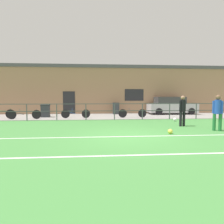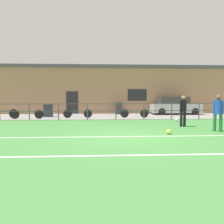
% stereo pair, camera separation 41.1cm
% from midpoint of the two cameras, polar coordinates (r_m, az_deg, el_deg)
% --- Properties ---
extents(ground, '(60.00, 44.00, 0.04)m').
position_cam_midpoint_polar(ground, '(8.63, 5.21, -6.88)').
color(ground, '#478C42').
extents(field_line_touchline, '(36.00, 0.11, 0.00)m').
position_cam_midpoint_polar(field_line_touchline, '(8.58, 5.26, -6.80)').
color(field_line_touchline, white).
rests_on(field_line_touchline, ground).
extents(field_line_hash, '(36.00, 0.11, 0.00)m').
position_cam_midpoint_polar(field_line_hash, '(6.00, 8.95, -11.75)').
color(field_line_hash, white).
rests_on(field_line_hash, ground).
extents(pavement_strip, '(48.00, 5.00, 0.02)m').
position_cam_midpoint_polar(pavement_strip, '(17.00, 1.19, -1.16)').
color(pavement_strip, gray).
rests_on(pavement_strip, ground).
extents(perimeter_fence, '(36.07, 0.07, 1.15)m').
position_cam_midpoint_polar(perimeter_fence, '(14.46, 1.90, 0.78)').
color(perimeter_fence, '#474C51').
rests_on(perimeter_fence, ground).
extents(clubhouse_facade, '(28.00, 2.56, 4.61)m').
position_cam_midpoint_polar(clubhouse_facade, '(20.62, 0.47, 6.23)').
color(clubhouse_facade, '#A37A5B').
rests_on(clubhouse_facade, ground).
extents(player_goalkeeper, '(0.43, 0.30, 1.69)m').
position_cam_midpoint_polar(player_goalkeeper, '(11.95, 20.07, 0.77)').
color(player_goalkeeper, black).
rests_on(player_goalkeeper, ground).
extents(player_striker, '(0.41, 0.32, 1.73)m').
position_cam_midpoint_polar(player_striker, '(10.98, 28.32, 0.30)').
color(player_striker, '#237038').
rests_on(player_striker, ground).
extents(soccer_ball_match, '(0.22, 0.22, 0.22)m').
position_cam_midpoint_polar(soccer_ball_match, '(9.43, 16.66, -5.28)').
color(soccer_ball_match, '#E5E04C').
rests_on(soccer_ball_match, ground).
extents(soccer_ball_spare, '(0.23, 0.23, 0.23)m').
position_cam_midpoint_polar(soccer_ball_spare, '(14.26, 18.28, -2.05)').
color(soccer_ball_spare, white).
rests_on(soccer_ball_spare, ground).
extents(parked_car_red, '(4.35, 1.83, 1.58)m').
position_cam_midpoint_polar(parked_car_red, '(19.60, 17.57, 1.59)').
color(parked_car_red, '#B7B7BC').
rests_on(parked_car_red, pavement_strip).
extents(bicycle_parked_0, '(2.39, 0.04, 0.75)m').
position_cam_midpoint_polar(bicycle_parked_0, '(16.08, -21.87, -0.54)').
color(bicycle_parked_0, black).
rests_on(bicycle_parked_0, pavement_strip).
extents(bicycle_parked_1, '(2.17, 0.04, 0.74)m').
position_cam_midpoint_polar(bicycle_parked_1, '(15.87, 6.97, -0.34)').
color(bicycle_parked_1, black).
rests_on(bicycle_parked_1, pavement_strip).
extents(bicycle_parked_2, '(2.17, 0.04, 0.74)m').
position_cam_midpoint_polar(bicycle_parked_2, '(15.72, -8.77, -0.41)').
color(bicycle_parked_2, black).
rests_on(bicycle_parked_2, pavement_strip).
extents(bicycle_parked_3, '(2.36, 0.04, 0.77)m').
position_cam_midpoint_polar(bicycle_parked_3, '(17.21, -27.61, -0.39)').
color(bicycle_parked_3, black).
rests_on(bicycle_parked_3, pavement_strip).
extents(trash_bin_0, '(0.65, 0.56, 0.99)m').
position_cam_midpoint_polar(trash_bin_0, '(17.00, -16.63, 0.38)').
color(trash_bin_0, '#33383D').
rests_on(trash_bin_0, pavement_strip).
extents(trash_bin_1, '(0.59, 0.50, 1.05)m').
position_cam_midpoint_polar(trash_bin_1, '(18.82, 2.49, 1.02)').
color(trash_bin_1, '#33383D').
rests_on(trash_bin_1, pavement_strip).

